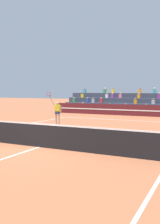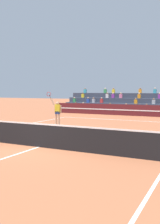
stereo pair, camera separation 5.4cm
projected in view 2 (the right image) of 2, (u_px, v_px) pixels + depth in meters
name	position (u px, v px, depth m)	size (l,w,h in m)	color
ground_plane	(39.00, 147.00, 11.59)	(120.00, 120.00, 0.00)	#AD603D
court_lines	(39.00, 147.00, 11.59)	(11.10, 23.90, 0.01)	white
tennis_net	(39.00, 135.00, 11.55)	(12.00, 0.10, 1.10)	black
sponsor_banner_wall	(135.00, 110.00, 25.83)	(18.00, 0.26, 1.10)	#51191E
bleacher_stand	(142.00, 106.00, 28.62)	(17.70, 3.80, 2.83)	#383D4C
tennis_player	(57.00, 112.00, 18.49)	(1.05, 0.44, 2.45)	tan
tennis_ball	(38.00, 131.00, 15.97)	(0.07, 0.07, 0.07)	#C6DB33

